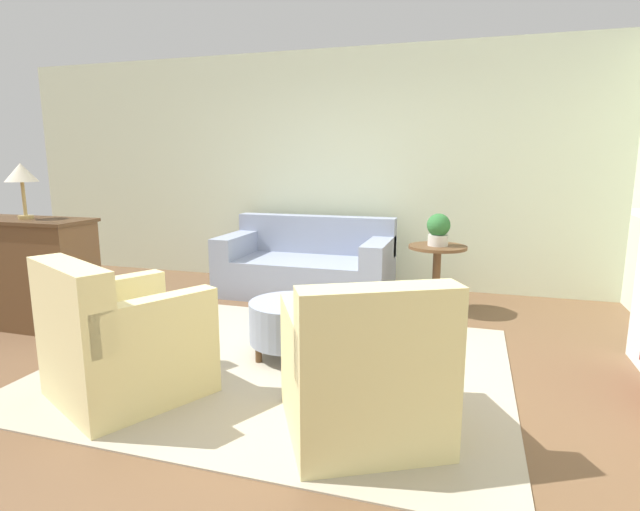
{
  "coord_description": "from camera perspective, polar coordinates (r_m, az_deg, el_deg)",
  "views": [
    {
      "loc": [
        1.31,
        -3.26,
        1.51
      ],
      "look_at": [
        0.15,
        0.55,
        0.75
      ],
      "focal_mm": 28.0,
      "sensor_mm": 36.0,
      "label": 1
    }
  ],
  "objects": [
    {
      "name": "ground_plane",
      "position": [
        3.82,
        -4.67,
        -12.5
      ],
      "size": [
        16.0,
        16.0,
        0.0
      ],
      "primitive_type": "plane",
      "color": "brown"
    },
    {
      "name": "wall_back",
      "position": [
        6.11,
        4.63,
        9.74
      ],
      "size": [
        9.31,
        0.12,
        2.8
      ],
      "color": "beige",
      "rests_on": "ground_plane"
    },
    {
      "name": "rug",
      "position": [
        3.82,
        -4.67,
        -12.43
      ],
      "size": [
        3.29,
        2.59,
        0.01
      ],
      "color": "#B2A893",
      "rests_on": "ground_plane"
    },
    {
      "name": "couch",
      "position": [
        5.72,
        -1.47,
        -1.28
      ],
      "size": [
        1.91,
        0.97,
        0.86
      ],
      "color": "#8E99B2",
      "rests_on": "ground_plane"
    },
    {
      "name": "armchair_left",
      "position": [
        3.48,
        -21.82,
        -9.39
      ],
      "size": [
        1.11,
        1.12,
        0.91
      ],
      "color": "beige",
      "rests_on": "rug"
    },
    {
      "name": "armchair_right",
      "position": [
        2.82,
        4.98,
        -13.4
      ],
      "size": [
        1.11,
        1.12,
        0.91
      ],
      "color": "beige",
      "rests_on": "rug"
    },
    {
      "name": "ottoman_table",
      "position": [
        3.89,
        -3.22,
        -7.54
      ],
      "size": [
        0.66,
        0.66,
        0.43
      ],
      "color": "#8E99B2",
      "rests_on": "rug"
    },
    {
      "name": "side_table",
      "position": [
        5.14,
        13.2,
        -1.2
      ],
      "size": [
        0.58,
        0.58,
        0.68
      ],
      "color": "brown",
      "rests_on": "ground_plane"
    },
    {
      "name": "dresser",
      "position": [
        5.23,
        -30.05,
        -1.62
      ],
      "size": [
        1.18,
        0.5,
        1.0
      ],
      "color": "brown",
      "rests_on": "ground_plane"
    },
    {
      "name": "potted_plant_on_side_table",
      "position": [
        5.08,
        13.38,
        2.96
      ],
      "size": [
        0.23,
        0.23,
        0.32
      ],
      "color": "beige",
      "rests_on": "side_table"
    },
    {
      "name": "table_lamp",
      "position": [
        5.14,
        -30.97,
        7.93
      ],
      "size": [
        0.27,
        0.27,
        0.49
      ],
      "color": "tan",
      "rests_on": "dresser"
    }
  ]
}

